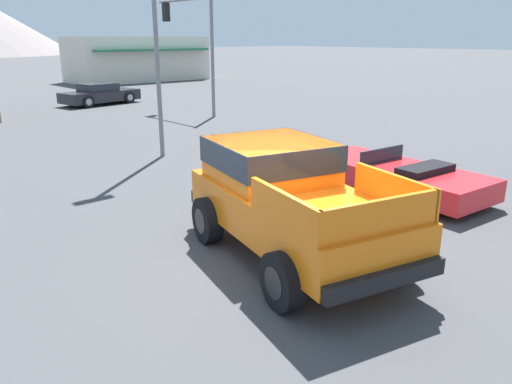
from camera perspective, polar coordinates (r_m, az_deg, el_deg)
The scene contains 6 objects.
ground_plane at distance 8.69m, azimuth 2.45°, elevation -7.66°, with size 320.00×320.00×0.00m, color #424244.
orange_pickup_truck at distance 8.61m, azimuth 3.55°, elevation -0.21°, with size 3.21×5.02×1.91m.
red_convertible_car at distance 12.66m, azimuth 15.84°, elevation 1.79°, with size 2.28×4.65×1.03m.
parked_car_dark at distance 30.21m, azimuth -17.44°, elevation 10.68°, with size 4.59×2.39×1.18m.
traffic_light_main at distance 25.49m, azimuth -7.46°, elevation 17.83°, with size 0.38×4.41×5.63m.
storefront_building at distance 46.47m, azimuth -13.32°, elevation 14.59°, with size 11.73×5.87×3.71m.
Camera 1 is at (-5.53, -5.62, 3.66)m, focal length 35.00 mm.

